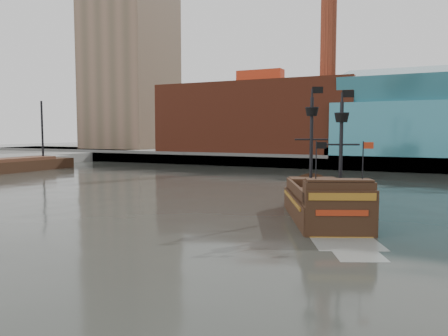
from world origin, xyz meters
The scene contains 6 objects.
ground centered at (0.00, 0.00, 0.00)m, with size 400.00×400.00×0.00m, color #242622.
promenade_far centered at (0.00, 92.00, 1.00)m, with size 220.00×60.00×2.00m, color slate.
seawall centered at (0.00, 62.50, 1.30)m, with size 220.00×1.00×2.60m, color #4C4C49.
skyline centered at (5.21, 84.56, 24.55)m, with size 149.00×45.00×62.00m.
pirate_ship centered at (4.38, 16.56, 1.01)m, with size 10.09×15.46×11.18m.
docked_vessel centered at (-52.70, 35.85, 0.90)m, with size 4.68×20.76×14.11m.
Camera 1 is at (11.74, -16.92, 6.82)m, focal length 35.00 mm.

